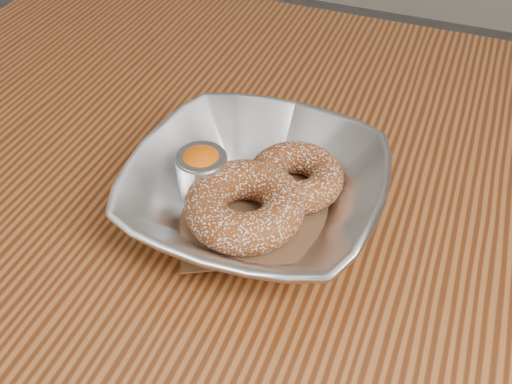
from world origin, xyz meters
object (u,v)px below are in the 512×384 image
(donut_front, at_px, (245,206))
(serving_bowl, at_px, (256,193))
(table, at_px, (342,272))
(donut_back, at_px, (296,177))
(ramekin, at_px, (202,172))

(donut_front, bearing_deg, serving_bowl, 81.22)
(table, xyz_separation_m, serving_bowl, (-0.08, -0.04, 0.13))
(donut_back, xyz_separation_m, ramekin, (-0.08, -0.04, 0.01))
(table, bearing_deg, donut_front, -143.09)
(table, bearing_deg, ramekin, -163.02)
(serving_bowl, distance_m, ramekin, 0.06)
(table, height_order, ramekin, ramekin)
(serving_bowl, bearing_deg, ramekin, 177.64)
(donut_front, distance_m, ramekin, 0.06)
(serving_bowl, relative_size, donut_back, 2.55)
(donut_back, height_order, donut_front, donut_front)
(serving_bowl, relative_size, donut_front, 2.14)
(table, distance_m, donut_back, 0.14)
(serving_bowl, bearing_deg, donut_front, -98.78)
(donut_back, xyz_separation_m, donut_front, (-0.03, -0.06, 0.00))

